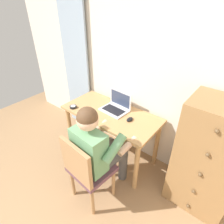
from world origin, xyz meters
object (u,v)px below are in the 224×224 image
dresser (208,159)px  desk_clock (73,107)px  computer_mouse (130,119)px  desk (111,120)px  laptop (116,106)px  chair (86,169)px  person_seated (99,147)px

dresser → desk_clock: bearing=-169.6°
dresser → computer_mouse: bearing=-175.4°
computer_mouse → desk_clock: 0.78m
desk → laptop: size_ratio=3.55×
chair → dresser: bearing=39.5°
desk → person_seated: person_seated is taller
laptop → desk_clock: bearing=-145.6°
computer_mouse → desk_clock: (-0.75, -0.23, -0.00)m
chair → desk_clock: (-0.71, 0.48, 0.26)m
person_seated → laptop: 0.67m
dresser → chair: dresser is taller
desk → dresser: bearing=3.9°
laptop → desk_clock: (-0.47, -0.32, -0.04)m
person_seated → desk: bearing=116.4°
chair → desk_clock: bearing=146.0°
dresser → laptop: bearing=179.1°
dresser → person_seated: dresser is taller
desk → chair: 0.75m
dresser → desk_clock: dresser is taller
dresser → laptop: 1.19m
computer_mouse → desk_clock: computer_mouse is taller
chair → laptop: laptop is taller
chair → computer_mouse: bearing=86.4°
desk_clock → laptop: bearing=34.4°
person_seated → desk_clock: 0.78m
desk_clock → chair: bearing=-34.0°
dresser → computer_mouse: dresser is taller
dresser → computer_mouse: (-0.90, -0.07, 0.13)m
person_seated → laptop: person_seated is taller
laptop → computer_mouse: 0.30m
person_seated → computer_mouse: 0.53m
desk → person_seated: (0.26, -0.52, 0.05)m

